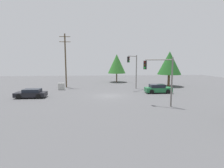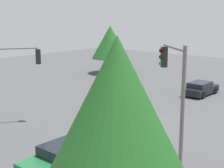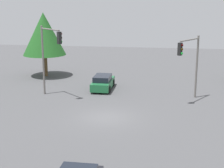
# 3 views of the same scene
# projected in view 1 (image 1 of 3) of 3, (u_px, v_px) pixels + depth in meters

# --- Properties ---
(ground_plane) EXTENTS (80.00, 80.00, 0.00)m
(ground_plane) POSITION_uv_depth(u_px,v_px,m) (109.00, 96.00, 26.92)
(ground_plane) COLOR #4C4C4F
(sedan_green) EXTENTS (4.37, 1.90, 1.46)m
(sedan_green) POSITION_uv_depth(u_px,v_px,m) (158.00, 89.00, 29.28)
(sedan_green) COLOR #1E6638
(sedan_green) RESTS_ON ground_plane
(sedan_dark) EXTENTS (4.28, 2.03, 1.29)m
(sedan_dark) POSITION_uv_depth(u_px,v_px,m) (31.00, 93.00, 25.39)
(sedan_dark) COLOR black
(sedan_dark) RESTS_ON ground_plane
(traffic_signal_main) EXTENTS (3.01, 1.98, 5.69)m
(traffic_signal_main) POSITION_uv_depth(u_px,v_px,m) (160.00, 73.00, 20.52)
(traffic_signal_main) COLOR slate
(traffic_signal_main) RESTS_ON ground_plane
(traffic_signal_cross) EXTENTS (2.31, 2.58, 6.47)m
(traffic_signal_cross) POSITION_uv_depth(u_px,v_px,m) (133.00, 66.00, 32.76)
(traffic_signal_cross) COLOR slate
(traffic_signal_cross) RESTS_ON ground_plane
(utility_pole_tall) EXTENTS (2.20, 0.28, 10.76)m
(utility_pole_tall) POSITION_uv_depth(u_px,v_px,m) (66.00, 59.00, 35.23)
(utility_pole_tall) COLOR brown
(utility_pole_tall) RESTS_ON ground_plane
(electrical_cabinet) EXTENTS (1.12, 0.55, 1.26)m
(electrical_cabinet) POSITION_uv_depth(u_px,v_px,m) (61.00, 86.00, 32.53)
(electrical_cabinet) COLOR #B2B2AD
(electrical_cabinet) RESTS_ON ground_plane
(tree_left) EXTENTS (4.53, 4.53, 7.11)m
(tree_left) POSITION_uv_depth(u_px,v_px,m) (117.00, 64.00, 44.53)
(tree_left) COLOR #4C3823
(tree_left) RESTS_ON ground_plane
(tree_far) EXTENTS (4.94, 4.94, 7.38)m
(tree_far) POSITION_uv_depth(u_px,v_px,m) (169.00, 63.00, 36.86)
(tree_far) COLOR brown
(tree_far) RESTS_ON ground_plane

